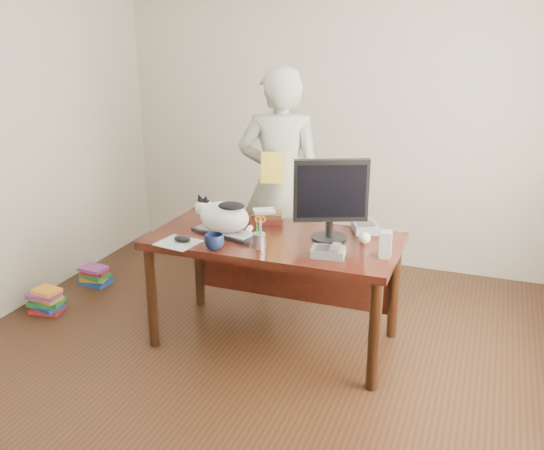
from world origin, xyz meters
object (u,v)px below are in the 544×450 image
(pen_cup, at_px, (259,239))
(coffee_mug, at_px, (214,242))
(desk, at_px, (279,254))
(cat, at_px, (223,215))
(phone, at_px, (329,251))
(baseball, at_px, (365,238))
(book_pile_b, at_px, (95,276))
(book_pile_a, at_px, (47,301))
(book_stack, at_px, (266,216))
(mouse, at_px, (182,239))
(person, at_px, (280,183))
(keyboard, at_px, (225,232))
(monitor, at_px, (331,195))
(speaker, at_px, (385,244))
(calculator, at_px, (365,227))

(pen_cup, height_order, coffee_mug, pen_cup)
(desk, height_order, cat, cat)
(pen_cup, relative_size, phone, 0.96)
(desk, height_order, baseball, baseball)
(book_pile_b, bearing_deg, baseball, -6.52)
(book_pile_a, bearing_deg, book_stack, 16.92)
(cat, bearing_deg, pen_cup, -9.90)
(pen_cup, height_order, mouse, pen_cup)
(pen_cup, bearing_deg, book_pile_b, 161.84)
(phone, distance_m, person, 1.20)
(desk, height_order, pen_cup, pen_cup)
(book_stack, bearing_deg, mouse, -143.96)
(phone, xyz_separation_m, book_stack, (-0.59, 0.47, 0.01))
(mouse, bearing_deg, book_pile_b, 160.45)
(keyboard, distance_m, monitor, 0.74)
(speaker, xyz_separation_m, book_pile_b, (-2.45, 0.44, -0.76))
(cat, relative_size, speaker, 2.74)
(calculator, xyz_separation_m, person, (-0.77, 0.47, 0.11))
(mouse, relative_size, speaker, 0.74)
(baseball, relative_size, person, 0.04)
(calculator, bearing_deg, baseball, -102.06)
(monitor, relative_size, phone, 2.46)
(calculator, relative_size, book_pile_a, 0.93)
(desk, distance_m, mouse, 0.66)
(keyboard, xyz_separation_m, baseball, (0.90, 0.15, 0.02))
(mouse, bearing_deg, coffee_mug, 0.50)
(desk, xyz_separation_m, coffee_mug, (-0.27, -0.41, 0.20))
(mouse, distance_m, book_pile_a, 1.42)
(keyboard, bearing_deg, book_stack, 80.46)
(book_stack, bearing_deg, monitor, -45.64)
(keyboard, distance_m, calculator, 0.93)
(calculator, bearing_deg, desk, -178.20)
(person, relative_size, book_pile_a, 6.59)
(book_stack, relative_size, book_pile_b, 1.07)
(cat, bearing_deg, coffee_mug, -60.33)
(speaker, bearing_deg, pen_cup, -177.36)
(keyboard, height_order, book_pile_b, keyboard)
(cat, distance_m, monitor, 0.72)
(coffee_mug, xyz_separation_m, phone, (0.69, 0.14, -0.02))
(book_pile_a, bearing_deg, speaker, 2.51)
(speaker, relative_size, book_stack, 0.58)
(phone, bearing_deg, pen_cup, 174.17)
(coffee_mug, height_order, speaker, speaker)
(keyboard, bearing_deg, person, 100.19)
(book_stack, height_order, book_pile_b, book_stack)
(baseball, xyz_separation_m, book_pile_b, (-2.29, 0.26, -0.72))
(cat, bearing_deg, phone, 5.09)
(phone, bearing_deg, person, 116.64)
(monitor, bearing_deg, book_pile_a, 164.28)
(cat, xyz_separation_m, coffee_mug, (0.07, -0.27, -0.08))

